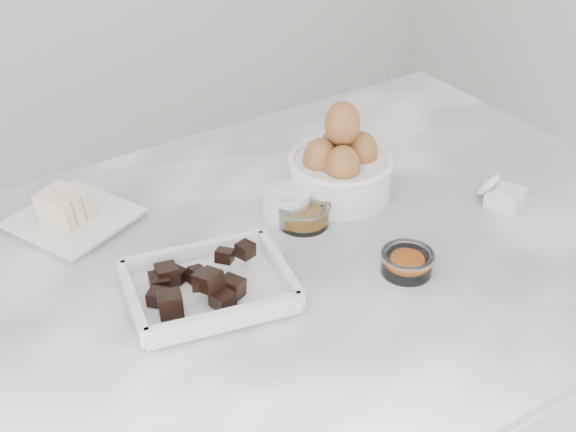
% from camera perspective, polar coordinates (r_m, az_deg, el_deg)
% --- Properties ---
extents(marble_slab, '(1.20, 0.80, 0.04)m').
position_cam_1_polar(marble_slab, '(1.16, -0.02, -3.45)').
color(marble_slab, white).
rests_on(marble_slab, cabinet).
extents(chocolate_dish, '(0.24, 0.21, 0.06)m').
position_cam_1_polar(chocolate_dish, '(1.06, -5.67, -4.75)').
color(chocolate_dish, white).
rests_on(chocolate_dish, marble_slab).
extents(butter_plate, '(0.21, 0.21, 0.06)m').
position_cam_1_polar(butter_plate, '(1.24, -15.15, 0.22)').
color(butter_plate, white).
rests_on(butter_plate, marble_slab).
extents(sugar_ramekin, '(0.07, 0.07, 0.04)m').
position_cam_1_polar(sugar_ramekin, '(1.22, -0.10, 0.96)').
color(sugar_ramekin, white).
rests_on(sugar_ramekin, marble_slab).
extents(egg_bowl, '(0.17, 0.17, 0.16)m').
position_cam_1_polar(egg_bowl, '(1.26, 3.74, 3.58)').
color(egg_bowl, white).
rests_on(egg_bowl, marble_slab).
extents(honey_bowl, '(0.08, 0.08, 0.04)m').
position_cam_1_polar(honey_bowl, '(1.20, 1.12, 0.23)').
color(honey_bowl, white).
rests_on(honey_bowl, marble_slab).
extents(zest_bowl, '(0.08, 0.08, 0.03)m').
position_cam_1_polar(zest_bowl, '(1.12, 8.48, -3.21)').
color(zest_bowl, white).
rests_on(zest_bowl, marble_slab).
extents(vanilla_spoon, '(0.06, 0.07, 0.04)m').
position_cam_1_polar(vanilla_spoon, '(1.23, 2.87, 0.69)').
color(vanilla_spoon, white).
rests_on(vanilla_spoon, marble_slab).
extents(salt_spoon, '(0.08, 0.09, 0.05)m').
position_cam_1_polar(salt_spoon, '(1.30, 14.93, 1.55)').
color(salt_spoon, white).
rests_on(salt_spoon, marble_slab).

